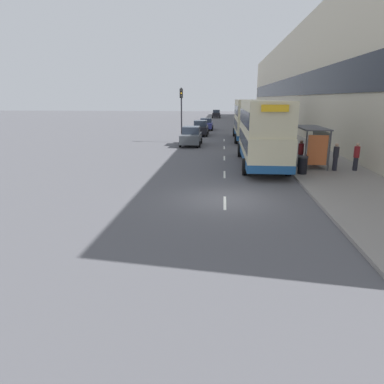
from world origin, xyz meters
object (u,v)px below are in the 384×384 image
(car_2, at_px, (216,114))
(traffic_light_far_kerb, at_px, (181,106))
(car_0, at_px, (206,124))
(double_decker_bus_near, at_px, (262,132))
(pedestrian_at_shelter, at_px, (356,156))
(pedestrian_1, at_px, (336,157))
(bus_shelter, at_px, (314,139))
(litter_bin, at_px, (303,165))
(pedestrian_2, at_px, (301,153))
(car_3, at_px, (201,128))
(double_decker_bus_ahead, at_px, (248,119))
(car_1, at_px, (191,136))

(car_2, relative_size, traffic_light_far_kerb, 0.76)
(car_0, bearing_deg, double_decker_bus_near, 100.65)
(pedestrian_at_shelter, height_order, pedestrian_1, pedestrian_at_shelter)
(car_0, distance_m, pedestrian_1, 30.44)
(bus_shelter, height_order, car_2, bus_shelter)
(bus_shelter, distance_m, car_0, 28.72)
(car_0, xyz_separation_m, litter_bin, (7.15, -30.15, -0.17))
(bus_shelter, xyz_separation_m, litter_bin, (-1.22, -2.70, -1.21))
(car_0, relative_size, litter_bin, 4.30)
(double_decker_bus_near, relative_size, pedestrian_at_shelter, 6.05)
(traffic_light_far_kerb, bearing_deg, pedestrian_1, -51.47)
(pedestrian_at_shelter, bearing_deg, pedestrian_2, 164.60)
(bus_shelter, relative_size, traffic_light_far_kerb, 0.77)
(car_2, relative_size, pedestrian_at_shelter, 2.46)
(pedestrian_at_shelter, bearing_deg, car_3, 117.16)
(bus_shelter, bearing_deg, pedestrian_2, -148.68)
(car_2, bearing_deg, car_0, 88.52)
(pedestrian_1, bearing_deg, double_decker_bus_near, 154.95)
(double_decker_bus_ahead, distance_m, car_1, 7.63)
(car_3, bearing_deg, car_2, -91.66)
(car_1, xyz_separation_m, pedestrian_1, (9.96, -11.84, 0.11))
(car_3, bearing_deg, car_0, -92.40)
(car_0, xyz_separation_m, car_3, (-0.32, -7.59, 0.05))
(car_3, height_order, pedestrian_at_shelter, pedestrian_at_shelter)
(litter_bin, bearing_deg, bus_shelter, 65.62)
(car_2, distance_m, litter_bin, 62.44)
(pedestrian_1, relative_size, pedestrian_2, 0.97)
(car_2, distance_m, traffic_light_far_kerb, 47.08)
(double_decker_bus_near, xyz_separation_m, pedestrian_1, (4.28, -2.00, -1.29))
(double_decker_bus_near, height_order, double_decker_bus_ahead, same)
(car_0, relative_size, traffic_light_far_kerb, 0.83)
(double_decker_bus_ahead, xyz_separation_m, car_1, (-5.69, -4.88, -1.40))
(car_0, bearing_deg, pedestrian_2, 104.91)
(bus_shelter, distance_m, litter_bin, 3.20)
(bus_shelter, xyz_separation_m, pedestrian_2, (-0.91, -0.56, -0.85))
(double_decker_bus_ahead, xyz_separation_m, litter_bin, (2.07, -17.91, -1.61))
(car_2, xyz_separation_m, pedestrian_1, (8.52, -60.93, 0.10))
(car_0, bearing_deg, car_2, -91.48)
(pedestrian_2, bearing_deg, car_1, 126.57)
(car_1, distance_m, traffic_light_far_kerb, 3.70)
(bus_shelter, height_order, car_3, bus_shelter)
(double_decker_bus_ahead, relative_size, car_0, 2.27)
(car_3, distance_m, pedestrian_2, 21.85)
(double_decker_bus_ahead, xyz_separation_m, pedestrian_at_shelter, (5.53, -16.63, -1.28))
(pedestrian_2, bearing_deg, car_2, 96.31)
(double_decker_bus_ahead, xyz_separation_m, traffic_light_far_kerb, (-6.88, -2.72, 1.36))
(pedestrian_2, bearing_deg, car_3, 110.85)
(double_decker_bus_near, distance_m, pedestrian_at_shelter, 5.98)
(double_decker_bus_near, bearing_deg, car_2, 94.12)
(car_3, distance_m, litter_bin, 23.76)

